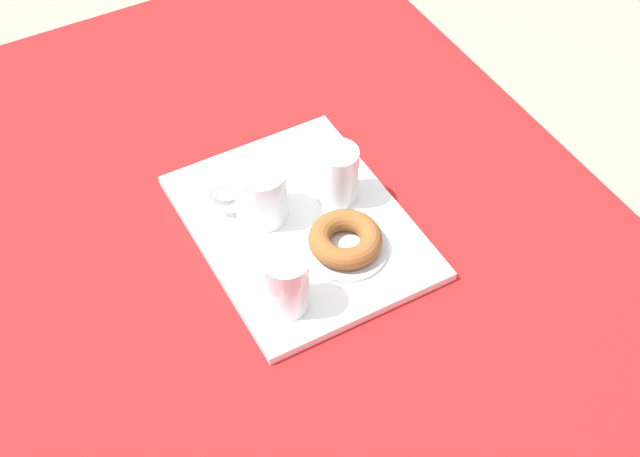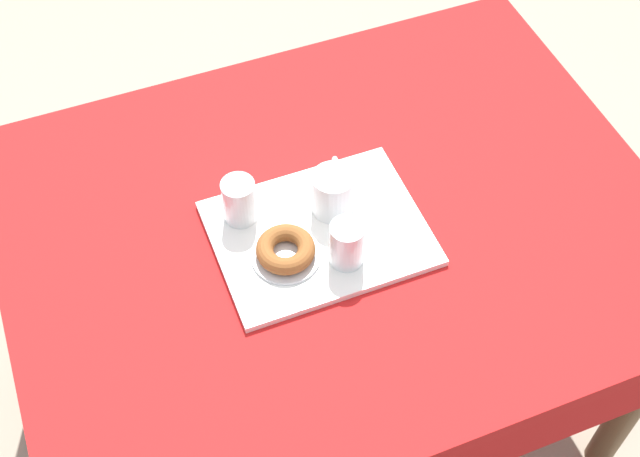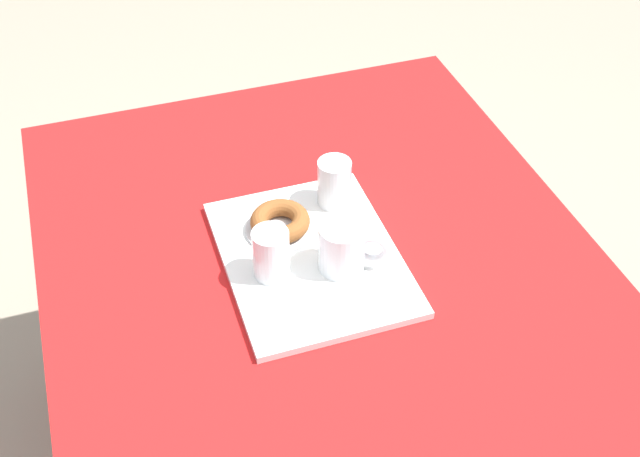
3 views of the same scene
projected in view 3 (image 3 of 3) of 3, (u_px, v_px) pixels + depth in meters
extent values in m
cube|color=red|center=(330.00, 283.00, 1.45)|extent=(1.28, 0.99, 0.04)
cube|color=red|center=(561.00, 258.00, 1.62)|extent=(1.28, 0.01, 0.14)
cube|color=red|center=(58.00, 384.00, 1.39)|extent=(1.28, 0.01, 0.14)
cube|color=red|center=(244.00, 129.00, 1.96)|extent=(0.01, 0.99, 0.14)
cylinder|color=brown|center=(405.00, 204.00, 2.17)|extent=(0.06, 0.06, 0.69)
cylinder|color=brown|center=(100.00, 271.00, 1.98)|extent=(0.06, 0.06, 0.69)
cube|color=white|center=(311.00, 258.00, 1.46)|extent=(0.40, 0.31, 0.01)
cylinder|color=white|center=(341.00, 247.00, 1.40)|extent=(0.08, 0.08, 0.09)
cylinder|color=#5B230A|center=(341.00, 250.00, 1.40)|extent=(0.07, 0.07, 0.07)
torus|color=white|center=(373.00, 249.00, 1.39)|extent=(0.04, 0.06, 0.06)
cylinder|color=white|center=(334.00, 183.00, 1.53)|extent=(0.06, 0.06, 0.09)
cylinder|color=silver|center=(334.00, 194.00, 1.55)|extent=(0.05, 0.05, 0.03)
cylinder|color=white|center=(271.00, 254.00, 1.38)|extent=(0.06, 0.06, 0.09)
cylinder|color=silver|center=(272.00, 264.00, 1.40)|extent=(0.05, 0.05, 0.04)
cylinder|color=silver|center=(280.00, 229.00, 1.50)|extent=(0.13, 0.13, 0.01)
torus|color=brown|center=(280.00, 221.00, 1.48)|extent=(0.11, 0.11, 0.03)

